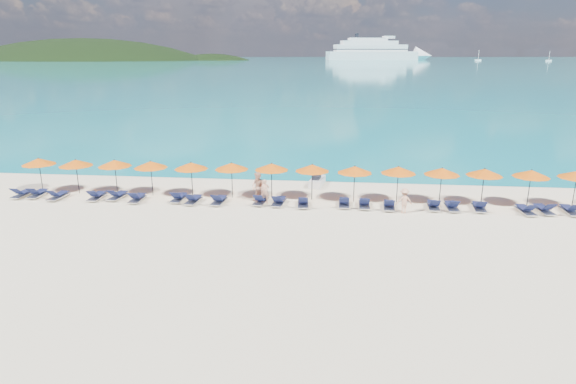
# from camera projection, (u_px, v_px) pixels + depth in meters

# --- Properties ---
(ground) EXTENTS (1400.00, 1400.00, 0.00)m
(ground) POSITION_uv_depth(u_px,v_px,m) (282.00, 231.00, 24.59)
(ground) COLOR beige
(sea) EXTENTS (1600.00, 1300.00, 0.01)m
(sea) POSITION_uv_depth(u_px,v_px,m) (338.00, 59.00, 654.97)
(sea) COLOR #1FA9B2
(sea) RESTS_ON ground
(headland_main) EXTENTS (374.00, 242.00, 126.50)m
(headland_main) POSITION_uv_depth(u_px,v_px,m) (88.00, 93.00, 580.96)
(headland_main) COLOR black
(headland_main) RESTS_ON ground
(headland_small) EXTENTS (162.00, 126.00, 85.50)m
(headland_small) POSITION_uv_depth(u_px,v_px,m) (213.00, 90.00, 584.22)
(headland_small) COLOR black
(headland_small) RESTS_ON ground
(cruise_ship) EXTENTS (134.64, 54.24, 37.19)m
(cruise_ship) POSITION_uv_depth(u_px,v_px,m) (381.00, 52.00, 590.71)
(cruise_ship) COLOR white
(cruise_ship) RESTS_ON ground
(sailboat_near) EXTENTS (6.45, 2.15, 11.83)m
(sailboat_near) POSITION_uv_depth(u_px,v_px,m) (478.00, 60.00, 530.00)
(sailboat_near) COLOR white
(sailboat_near) RESTS_ON ground
(sailboat_far) EXTENTS (5.74, 1.91, 10.53)m
(sailboat_far) POSITION_uv_depth(u_px,v_px,m) (549.00, 60.00, 505.01)
(sailboat_far) COLOR white
(sailboat_far) RESTS_ON ground
(jetski) EXTENTS (1.10, 2.24, 0.76)m
(jetski) POSITION_uv_depth(u_px,v_px,m) (317.00, 181.00, 32.87)
(jetski) COLOR silver
(jetski) RESTS_ON ground
(beachgoer_a) EXTENTS (0.61, 0.47, 1.48)m
(beachgoer_a) POSITION_uv_depth(u_px,v_px,m) (265.00, 192.00, 28.84)
(beachgoer_a) COLOR tan
(beachgoer_a) RESTS_ON ground
(beachgoer_b) EXTENTS (1.04, 0.91, 1.86)m
(beachgoer_b) POSITION_uv_depth(u_px,v_px,m) (258.00, 187.00, 29.06)
(beachgoer_b) COLOR tan
(beachgoer_b) RESTS_ON ground
(beachgoer_c) EXTENTS (0.98, 0.54, 1.44)m
(beachgoer_c) POSITION_uv_depth(u_px,v_px,m) (404.00, 201.00, 27.15)
(beachgoer_c) COLOR tan
(beachgoer_c) RESTS_ON ground
(umbrella_0) EXTENTS (2.10, 2.10, 2.28)m
(umbrella_0) POSITION_uv_depth(u_px,v_px,m) (39.00, 161.00, 30.98)
(umbrella_0) COLOR black
(umbrella_0) RESTS_ON ground
(umbrella_1) EXTENTS (2.10, 2.10, 2.28)m
(umbrella_1) POSITION_uv_depth(u_px,v_px,m) (76.00, 163.00, 30.60)
(umbrella_1) COLOR black
(umbrella_1) RESTS_ON ground
(umbrella_2) EXTENTS (2.10, 2.10, 2.28)m
(umbrella_2) POSITION_uv_depth(u_px,v_px,m) (115.00, 163.00, 30.50)
(umbrella_2) COLOR black
(umbrella_2) RESTS_ON ground
(umbrella_3) EXTENTS (2.10, 2.10, 2.28)m
(umbrella_3) POSITION_uv_depth(u_px,v_px,m) (151.00, 165.00, 30.12)
(umbrella_3) COLOR black
(umbrella_3) RESTS_ON ground
(umbrella_4) EXTENTS (2.10, 2.10, 2.28)m
(umbrella_4) POSITION_uv_depth(u_px,v_px,m) (191.00, 166.00, 29.81)
(umbrella_4) COLOR black
(umbrella_4) RESTS_ON ground
(umbrella_5) EXTENTS (2.10, 2.10, 2.28)m
(umbrella_5) POSITION_uv_depth(u_px,v_px,m) (232.00, 166.00, 29.70)
(umbrella_5) COLOR black
(umbrella_5) RESTS_ON ground
(umbrella_6) EXTENTS (2.10, 2.10, 2.28)m
(umbrella_6) POSITION_uv_depth(u_px,v_px,m) (272.00, 167.00, 29.54)
(umbrella_6) COLOR black
(umbrella_6) RESTS_ON ground
(umbrella_7) EXTENTS (2.10, 2.10, 2.28)m
(umbrella_7) POSITION_uv_depth(u_px,v_px,m) (312.00, 168.00, 29.26)
(umbrella_7) COLOR black
(umbrella_7) RESTS_ON ground
(umbrella_8) EXTENTS (2.10, 2.10, 2.28)m
(umbrella_8) POSITION_uv_depth(u_px,v_px,m) (355.00, 170.00, 28.84)
(umbrella_8) COLOR black
(umbrella_8) RESTS_ON ground
(umbrella_9) EXTENTS (2.10, 2.10, 2.28)m
(umbrella_9) POSITION_uv_depth(u_px,v_px,m) (398.00, 170.00, 28.73)
(umbrella_9) COLOR black
(umbrella_9) RESTS_ON ground
(umbrella_10) EXTENTS (2.10, 2.10, 2.28)m
(umbrella_10) POSITION_uv_depth(u_px,v_px,m) (442.00, 171.00, 28.38)
(umbrella_10) COLOR black
(umbrella_10) RESTS_ON ground
(umbrella_11) EXTENTS (2.10, 2.10, 2.28)m
(umbrella_11) POSITION_uv_depth(u_px,v_px,m) (484.00, 172.00, 28.19)
(umbrella_11) COLOR black
(umbrella_11) RESTS_ON ground
(umbrella_12) EXTENTS (2.10, 2.10, 2.28)m
(umbrella_12) POSITION_uv_depth(u_px,v_px,m) (531.00, 174.00, 27.89)
(umbrella_12) COLOR black
(umbrella_12) RESTS_ON ground
(lounger_0) EXTENTS (0.70, 1.73, 0.66)m
(lounger_0) POSITION_uv_depth(u_px,v_px,m) (23.00, 193.00, 30.31)
(lounger_0) COLOR silver
(lounger_0) RESTS_ON ground
(lounger_1) EXTENTS (0.71, 1.73, 0.66)m
(lounger_1) POSITION_uv_depth(u_px,v_px,m) (38.00, 193.00, 30.31)
(lounger_1) COLOR silver
(lounger_1) RESTS_ON ground
(lounger_2) EXTENTS (0.71, 1.73, 0.66)m
(lounger_2) POSITION_uv_depth(u_px,v_px,m) (58.00, 195.00, 29.87)
(lounger_2) COLOR silver
(lounger_2) RESTS_ON ground
(lounger_3) EXTENTS (0.69, 1.72, 0.66)m
(lounger_3) POSITION_uv_depth(u_px,v_px,m) (97.00, 196.00, 29.78)
(lounger_3) COLOR silver
(lounger_3) RESTS_ON ground
(lounger_4) EXTENTS (0.79, 1.75, 0.66)m
(lounger_4) POSITION_uv_depth(u_px,v_px,m) (118.00, 195.00, 29.88)
(lounger_4) COLOR silver
(lounger_4) RESTS_ON ground
(lounger_5) EXTENTS (0.65, 1.71, 0.66)m
(lounger_5) POSITION_uv_depth(u_px,v_px,m) (137.00, 198.00, 29.37)
(lounger_5) COLOR silver
(lounger_5) RESTS_ON ground
(lounger_6) EXTENTS (0.71, 1.73, 0.66)m
(lounger_6) POSITION_uv_depth(u_px,v_px,m) (179.00, 197.00, 29.44)
(lounger_6) COLOR silver
(lounger_6) RESTS_ON ground
(lounger_7) EXTENTS (0.79, 1.75, 0.66)m
(lounger_7) POSITION_uv_depth(u_px,v_px,m) (193.00, 199.00, 29.05)
(lounger_7) COLOR silver
(lounger_7) RESTS_ON ground
(lounger_8) EXTENTS (0.74, 1.74, 0.66)m
(lounger_8) POSITION_uv_depth(u_px,v_px,m) (219.00, 200.00, 28.93)
(lounger_8) COLOR silver
(lounger_8) RESTS_ON ground
(lounger_9) EXTENTS (0.79, 1.75, 0.66)m
(lounger_9) POSITION_uv_depth(u_px,v_px,m) (261.00, 200.00, 28.91)
(lounger_9) COLOR silver
(lounger_9) RESTS_ON ground
(lounger_10) EXTENTS (0.78, 1.75, 0.66)m
(lounger_10) POSITION_uv_depth(u_px,v_px,m) (279.00, 201.00, 28.71)
(lounger_10) COLOR silver
(lounger_10) RESTS_ON ground
(lounger_11) EXTENTS (0.75, 1.74, 0.66)m
(lounger_11) POSITION_uv_depth(u_px,v_px,m) (303.00, 203.00, 28.43)
(lounger_11) COLOR silver
(lounger_11) RESTS_ON ground
(lounger_12) EXTENTS (0.62, 1.70, 0.66)m
(lounger_12) POSITION_uv_depth(u_px,v_px,m) (344.00, 203.00, 28.44)
(lounger_12) COLOR silver
(lounger_12) RESTS_ON ground
(lounger_13) EXTENTS (0.64, 1.71, 0.66)m
(lounger_13) POSITION_uv_depth(u_px,v_px,m) (364.00, 204.00, 28.24)
(lounger_13) COLOR silver
(lounger_13) RESTS_ON ground
(lounger_14) EXTENTS (0.73, 1.74, 0.66)m
(lounger_14) POSITION_uv_depth(u_px,v_px,m) (389.00, 205.00, 27.97)
(lounger_14) COLOR silver
(lounger_14) RESTS_ON ground
(lounger_15) EXTENTS (0.71, 1.73, 0.66)m
(lounger_15) POSITION_uv_depth(u_px,v_px,m) (433.00, 205.00, 27.94)
(lounger_15) COLOR silver
(lounger_15) RESTS_ON ground
(lounger_16) EXTENTS (0.63, 1.71, 0.66)m
(lounger_16) POSITION_uv_depth(u_px,v_px,m) (452.00, 206.00, 27.81)
(lounger_16) COLOR silver
(lounger_16) RESTS_ON ground
(lounger_17) EXTENTS (0.79, 1.75, 0.66)m
(lounger_17) POSITION_uv_depth(u_px,v_px,m) (479.00, 207.00, 27.69)
(lounger_17) COLOR silver
(lounger_17) RESTS_ON ground
(lounger_18) EXTENTS (0.77, 1.75, 0.66)m
(lounger_18) POSITION_uv_depth(u_px,v_px,m) (526.00, 210.00, 27.15)
(lounger_18) COLOR silver
(lounger_18) RESTS_ON ground
(lounger_19) EXTENTS (0.79, 1.76, 0.66)m
(lounger_19) POSITION_uv_depth(u_px,v_px,m) (544.00, 209.00, 27.25)
(lounger_19) COLOR silver
(lounger_19) RESTS_ON ground
(lounger_20) EXTENTS (0.63, 1.70, 0.66)m
(lounger_20) POSITION_uv_depth(u_px,v_px,m) (570.00, 210.00, 27.12)
(lounger_20) COLOR silver
(lounger_20) RESTS_ON ground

